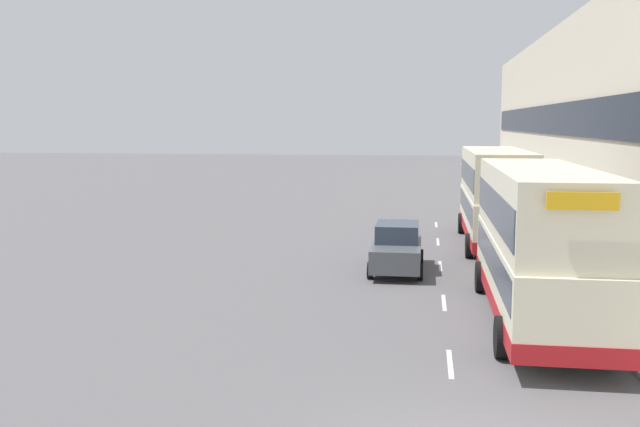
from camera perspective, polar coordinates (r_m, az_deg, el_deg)
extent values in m
cube|color=#A39E93|center=(50.44, 16.51, 0.80)|extent=(5.00, 93.00, 0.14)
cube|color=beige|center=(50.88, 21.28, 7.80)|extent=(3.00, 93.00, 12.78)
cube|color=black|center=(50.55, 19.53, 7.16)|extent=(0.12, 89.28, 2.30)
cube|color=silver|center=(16.98, 10.37, -11.74)|extent=(0.12, 2.00, 0.01)
cube|color=silver|center=(22.41, 9.89, -7.03)|extent=(0.12, 2.00, 0.01)
cube|color=silver|center=(27.93, 9.61, -4.17)|extent=(0.12, 2.00, 0.01)
cube|color=silver|center=(33.50, 9.42, -2.26)|extent=(0.12, 2.00, 0.01)
cube|color=silver|center=(39.10, 9.28, -0.89)|extent=(0.12, 2.00, 0.01)
cylinder|color=#4C4C51|center=(22.52, 22.58, -3.94)|extent=(0.10, 0.10, 2.40)
cube|color=beige|center=(20.51, 17.06, -4.51)|extent=(2.55, 10.25, 1.85)
cube|color=beige|center=(20.22, 17.26, 0.77)|extent=(2.50, 9.94, 1.95)
cube|color=#B2191E|center=(20.66, 16.98, -6.42)|extent=(2.58, 10.30, 0.45)
cube|color=#2D3847|center=(20.44, 17.10, -3.50)|extent=(2.58, 9.63, 0.81)
cube|color=#2D3847|center=(20.23, 17.25, 0.49)|extent=(2.55, 9.63, 0.94)
cube|color=yellow|center=(15.16, 20.27, 0.94)|extent=(1.40, 0.08, 0.36)
cylinder|color=black|center=(23.94, 12.70, -4.96)|extent=(0.30, 1.00, 1.00)
cylinder|color=black|center=(24.27, 18.74, -5.00)|extent=(0.30, 1.00, 1.00)
cylinder|color=black|center=(17.51, 14.32, -9.56)|extent=(0.30, 1.00, 1.00)
cylinder|color=black|center=(17.96, 22.55, -9.47)|extent=(0.30, 1.00, 1.00)
cube|color=beige|center=(32.88, 13.79, -0.05)|extent=(2.55, 10.18, 1.85)
cube|color=beige|center=(32.70, 13.89, 3.25)|extent=(2.50, 9.88, 1.95)
cube|color=#B2191E|center=(32.97, 13.76, -1.26)|extent=(2.58, 10.23, 0.45)
cube|color=#2D3847|center=(32.83, 13.81, 0.59)|extent=(2.58, 9.57, 0.81)
cube|color=#2D3847|center=(32.70, 13.89, 3.08)|extent=(2.55, 9.57, 0.94)
cube|color=yellow|center=(27.62, 14.92, 3.81)|extent=(1.40, 0.08, 0.36)
cylinder|color=black|center=(36.33, 11.24, -0.77)|extent=(0.30, 1.00, 1.00)
cylinder|color=black|center=(36.55, 15.24, -0.84)|extent=(0.30, 1.00, 1.00)
cylinder|color=black|center=(29.80, 11.86, -2.54)|extent=(0.30, 1.00, 1.00)
cylinder|color=black|center=(30.07, 16.72, -2.60)|extent=(0.30, 1.00, 1.00)
cube|color=#4C5156|center=(26.65, 6.17, -3.13)|extent=(1.76, 4.54, 0.81)
cube|color=#2D3847|center=(26.75, 6.21, -1.48)|extent=(1.55, 2.18, 0.67)
cylinder|color=black|center=(25.33, 8.02, -4.64)|extent=(0.20, 0.60, 0.60)
cylinder|color=black|center=(25.40, 4.04, -4.56)|extent=(0.20, 0.60, 0.60)
cylinder|color=black|center=(28.09, 8.07, -3.46)|extent=(0.20, 0.60, 0.60)
cylinder|color=black|center=(28.15, 4.48, -3.39)|extent=(0.20, 0.60, 0.60)
cylinder|color=#23232D|center=(25.42, 21.64, -4.45)|extent=(0.29, 0.29, 0.84)
cylinder|color=navy|center=(25.29, 21.72, -2.74)|extent=(0.35, 0.35, 0.70)
sphere|color=tan|center=(25.21, 21.77, -1.70)|extent=(0.23, 0.23, 0.23)
cylinder|color=#23232D|center=(24.66, 22.60, -4.83)|extent=(0.29, 0.29, 0.86)
cylinder|color=maroon|center=(24.51, 22.69, -3.04)|extent=(0.36, 0.36, 0.71)
sphere|color=tan|center=(24.43, 22.74, -1.95)|extent=(0.23, 0.23, 0.23)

